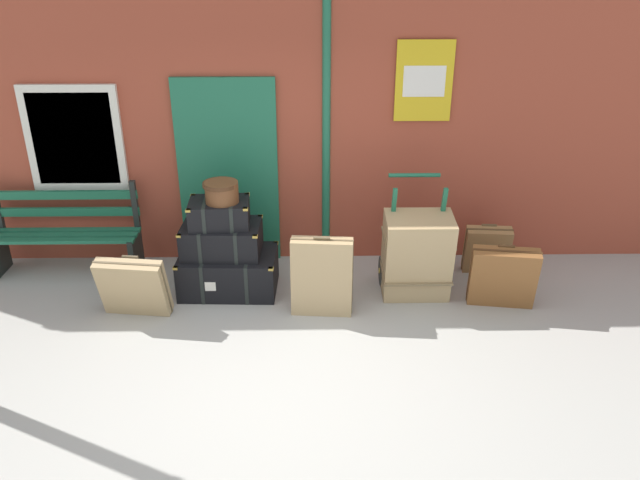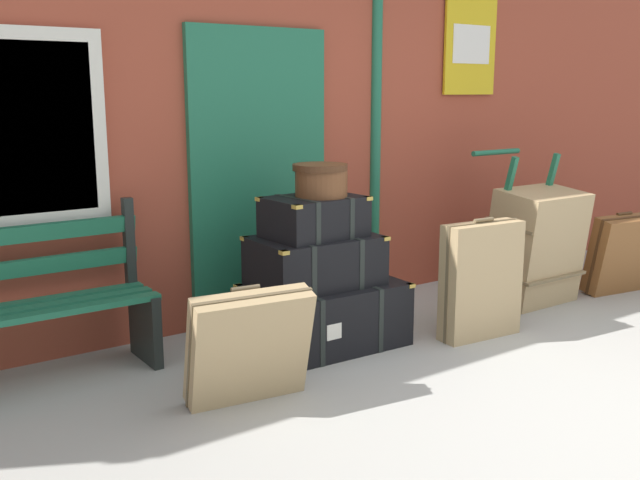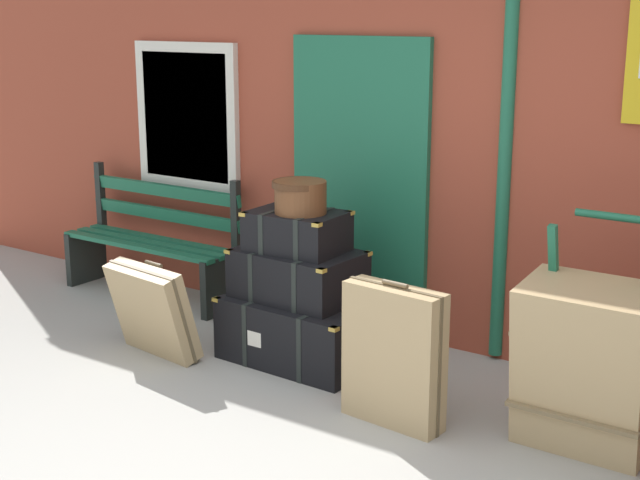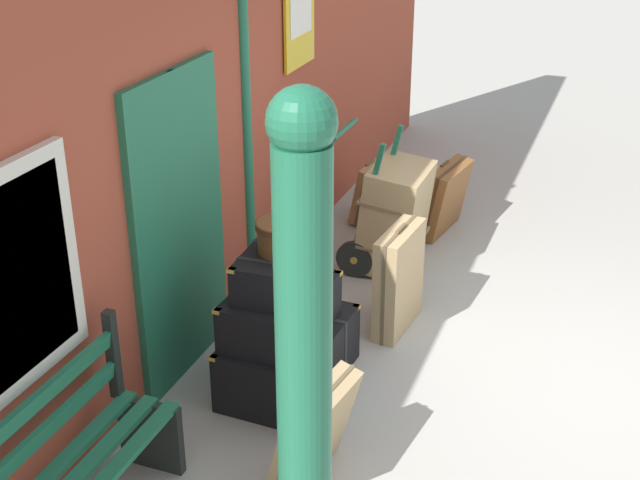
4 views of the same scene
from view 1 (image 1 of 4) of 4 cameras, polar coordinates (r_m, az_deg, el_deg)
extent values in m
plane|color=#A3A099|center=(5.44, -4.25, -13.18)|extent=(60.00, 60.00, 0.00)
cube|color=#9E422D|center=(7.08, -3.58, 10.72)|extent=(10.40, 0.30, 3.20)
cube|color=#1E6647|center=(7.13, -8.24, 5.97)|extent=(1.10, 0.05, 2.10)
cube|color=#123D2A|center=(7.12, -8.25, 5.94)|extent=(0.06, 0.02, 2.10)
cube|color=silver|center=(7.40, -21.19, 8.49)|extent=(1.04, 0.06, 1.16)
cube|color=silver|center=(7.38, -21.24, 8.45)|extent=(0.88, 0.02, 1.00)
cylinder|color=#1E6647|center=(6.93, 0.57, 10.44)|extent=(0.09, 0.09, 3.14)
cube|color=gold|center=(6.91, 9.32, 13.90)|extent=(0.60, 0.02, 0.84)
cube|color=white|center=(6.90, 9.34, 13.88)|extent=(0.44, 0.01, 0.32)
cube|color=#1E6647|center=(7.38, -22.35, -0.09)|extent=(1.60, 0.09, 0.04)
cube|color=#1E6647|center=(7.50, -22.00, 0.37)|extent=(1.60, 0.09, 0.04)
cube|color=#1E6647|center=(7.62, -21.66, 0.81)|extent=(1.60, 0.09, 0.04)
cube|color=#1E6647|center=(7.59, -21.75, 2.37)|extent=(1.60, 0.05, 0.10)
cube|color=#1E6647|center=(7.52, -21.99, 3.77)|extent=(1.60, 0.05, 0.10)
cube|color=black|center=(7.35, -16.18, -1.17)|extent=(0.06, 0.40, 0.45)
cube|color=black|center=(7.33, -16.28, 3.06)|extent=(0.06, 0.06, 0.56)
cube|color=black|center=(6.78, -8.19, -2.84)|extent=(1.02, 0.68, 0.42)
cube|color=black|center=(6.82, -10.06, -2.81)|extent=(0.06, 0.65, 0.43)
cube|color=black|center=(6.75, -6.30, -2.87)|extent=(0.06, 0.65, 0.43)
cube|color=#B79338|center=(6.52, -12.86, -2.47)|extent=(0.05, 0.05, 0.02)
cube|color=#B79338|center=(6.36, -4.42, -2.60)|extent=(0.05, 0.05, 0.02)
cube|color=#B79338|center=(7.04, -11.78, -0.20)|extent=(0.05, 0.05, 0.02)
cube|color=#B79338|center=(6.90, -3.98, -0.27)|extent=(0.05, 0.05, 0.02)
cube|color=silver|center=(6.51, -8.74, -4.14)|extent=(0.36, 0.01, 0.10)
cube|color=black|center=(6.65, -8.81, 0.10)|extent=(0.82, 0.57, 0.32)
cube|color=black|center=(6.68, -10.33, 0.11)|extent=(0.06, 0.55, 0.33)
cube|color=black|center=(6.62, -7.27, 0.09)|extent=(0.06, 0.55, 0.33)
cube|color=#B79338|center=(6.44, -12.57, 0.37)|extent=(0.05, 0.05, 0.02)
cube|color=#B79338|center=(6.31, -5.85, 0.32)|extent=(0.05, 0.05, 0.02)
cube|color=#B79338|center=(6.89, -11.68, 2.12)|extent=(0.05, 0.05, 0.02)
cube|color=#B79338|center=(6.76, -5.38, 2.11)|extent=(0.05, 0.05, 0.02)
cube|color=black|center=(6.54, -9.03, 2.41)|extent=(0.62, 0.47, 0.26)
cube|color=black|center=(6.55, -10.20, 2.37)|extent=(0.06, 0.45, 0.27)
cube|color=black|center=(6.52, -7.85, 2.44)|extent=(0.06, 0.45, 0.27)
cube|color=#B79338|center=(6.34, -11.76, 2.61)|extent=(0.05, 0.05, 0.02)
cube|color=#B79338|center=(6.28, -6.70, 2.77)|extent=(0.05, 0.05, 0.02)
cube|color=#B79338|center=(6.71, -11.34, 3.92)|extent=(0.05, 0.05, 0.02)
cube|color=#B79338|center=(6.65, -6.55, 4.09)|extent=(0.05, 0.05, 0.02)
cylinder|color=brown|center=(6.42, -8.81, 4.27)|extent=(0.33, 0.33, 0.21)
cylinder|color=#432715|center=(6.40, -8.95, 4.98)|extent=(0.35, 0.35, 0.04)
cube|color=black|center=(6.76, 8.46, -4.84)|extent=(0.56, 0.28, 0.03)
cube|color=#1E6647|center=(6.63, 6.39, 0.27)|extent=(0.04, 0.31, 1.18)
cube|color=#1E6647|center=(6.72, 10.62, 0.30)|extent=(0.04, 0.31, 1.18)
cylinder|color=#1E6647|center=(6.70, 8.48, 5.78)|extent=(0.54, 0.04, 0.04)
cylinder|color=black|center=(6.87, 5.58, -2.76)|extent=(0.04, 0.32, 0.32)
cylinder|color=#B79338|center=(6.87, 5.58, -2.76)|extent=(0.07, 0.06, 0.06)
cylinder|color=black|center=(6.97, 10.82, -2.68)|extent=(0.04, 0.32, 0.32)
cylinder|color=#B79338|center=(6.97, 10.82, -2.68)|extent=(0.07, 0.06, 0.06)
cube|color=tan|center=(6.57, 8.68, -1.38)|extent=(0.68, 0.53, 0.92)
cube|color=olive|center=(6.66, 8.57, -2.90)|extent=(0.70, 0.46, 0.07)
cube|color=olive|center=(6.48, 8.79, 0.17)|extent=(0.70, 0.46, 0.07)
cube|color=olive|center=(7.25, 14.74, -0.85)|extent=(0.51, 0.31, 0.57)
cylinder|color=brown|center=(7.15, 14.95, 1.29)|extent=(0.16, 0.04, 0.03)
cube|color=brown|center=(7.25, 14.74, -0.85)|extent=(0.51, 0.18, 0.55)
cube|color=tan|center=(6.22, 0.16, -3.32)|extent=(0.61, 0.23, 0.80)
cylinder|color=brown|center=(6.03, 0.17, 0.17)|extent=(0.16, 0.04, 0.03)
cube|color=brown|center=(6.22, 0.16, -3.32)|extent=(0.61, 0.08, 0.81)
cube|color=tan|center=(6.46, -16.40, -4.10)|extent=(0.69, 0.39, 0.64)
cylinder|color=brown|center=(6.34, -16.68, -1.45)|extent=(0.16, 0.05, 0.03)
cube|color=brown|center=(6.46, -16.40, -4.10)|extent=(0.69, 0.27, 0.62)
cube|color=brown|center=(6.61, 16.10, -3.22)|extent=(0.69, 0.39, 0.66)
cylinder|color=#4F3018|center=(6.48, 16.40, -0.52)|extent=(0.16, 0.05, 0.03)
cube|color=#482C16|center=(6.61, 16.10, -3.22)|extent=(0.68, 0.24, 0.65)
camera|label=2|loc=(4.51, -53.71, -8.15)|focal=40.92mm
camera|label=3|loc=(3.03, 55.00, -8.03)|focal=51.00mm
camera|label=4|loc=(6.74, -57.98, 14.67)|focal=49.43mm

